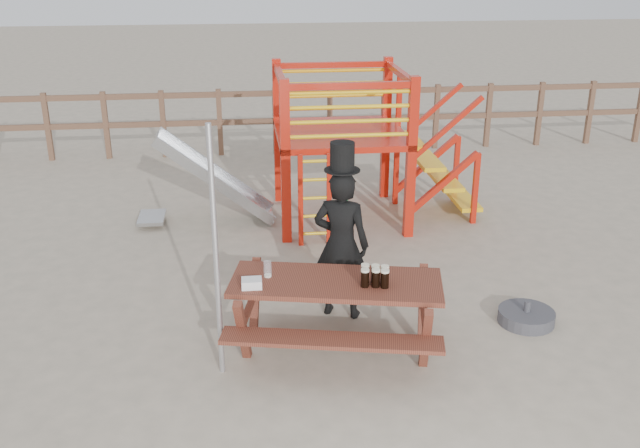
# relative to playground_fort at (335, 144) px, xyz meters

# --- Properties ---
(ground) EXTENTS (60.00, 60.00, 0.00)m
(ground) POSITION_rel_playground_fort_xyz_m (-0.12, -3.58, -1.07)
(ground) COLOR tan
(ground) RESTS_ON ground
(back_fence) EXTENTS (15.09, 0.09, 1.20)m
(back_fence) POSITION_rel_playground_fort_xyz_m (-0.12, 3.42, -0.34)
(back_fence) COLOR brown
(back_fence) RESTS_ON ground
(playground_fort) EXTENTS (4.71, 1.84, 2.10)m
(playground_fort) POSITION_rel_playground_fort_xyz_m (0.00, 0.00, 0.00)
(playground_fort) COLOR red
(playground_fort) RESTS_ON ground
(picnic_table) EXTENTS (2.15, 1.69, 0.74)m
(picnic_table) POSITION_rel_playground_fort_xyz_m (-0.46, -3.52, -0.60)
(picnic_table) COLOR brown
(picnic_table) RESTS_ON ground
(man_with_hat) EXTENTS (0.67, 0.56, 1.84)m
(man_with_hat) POSITION_rel_playground_fort_xyz_m (-0.31, -2.79, -0.25)
(man_with_hat) COLOR black
(man_with_hat) RESTS_ON ground
(metal_pole) EXTENTS (0.05, 0.05, 2.29)m
(metal_pole) POSITION_rel_playground_fort_xyz_m (-1.52, -3.74, 0.07)
(metal_pole) COLOR #B2B2B7
(metal_pole) RESTS_ON ground
(parasol_base) EXTENTS (0.57, 0.57, 0.24)m
(parasol_base) POSITION_rel_playground_fort_xyz_m (1.54, -3.20, -1.00)
(parasol_base) COLOR #3C3C41
(parasol_base) RESTS_ON ground
(paper_bag) EXTENTS (0.18, 0.14, 0.08)m
(paper_bag) POSITION_rel_playground_fort_xyz_m (-1.23, -3.57, -0.29)
(paper_bag) COLOR white
(paper_bag) RESTS_ON picnic_table
(stout_pints) EXTENTS (0.26, 0.21, 0.17)m
(stout_pints) POSITION_rel_playground_fort_xyz_m (-0.13, -3.64, -0.24)
(stout_pints) COLOR black
(stout_pints) RESTS_ON picnic_table
(empty_glasses) EXTENTS (0.07, 0.07, 0.15)m
(empty_glasses) POSITION_rel_playground_fort_xyz_m (-1.08, -3.37, -0.26)
(empty_glasses) COLOR silver
(empty_glasses) RESTS_ON picnic_table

